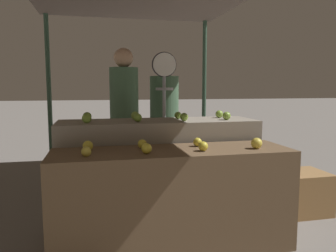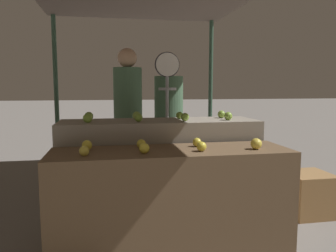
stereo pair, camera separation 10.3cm
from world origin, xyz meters
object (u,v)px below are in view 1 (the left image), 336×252
at_px(person_vendor_at_scale, 124,109).
at_px(wooden_crate_side, 304,192).
at_px(produce_scale, 164,93).
at_px(person_customer_left, 164,112).

height_order(person_vendor_at_scale, wooden_crate_side, person_vendor_at_scale).
xyz_separation_m(produce_scale, person_vendor_at_scale, (-0.42, 0.34, -0.20)).
height_order(produce_scale, wooden_crate_side, produce_scale).
height_order(person_vendor_at_scale, person_customer_left, person_vendor_at_scale).
height_order(produce_scale, person_customer_left, produce_scale).
relative_size(produce_scale, wooden_crate_side, 3.93).
distance_m(produce_scale, person_customer_left, 0.80).
xyz_separation_m(produce_scale, wooden_crate_side, (1.30, -0.75, -1.00)).
bearing_deg(person_vendor_at_scale, person_customer_left, -150.91).
bearing_deg(person_vendor_at_scale, wooden_crate_side, 142.12).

